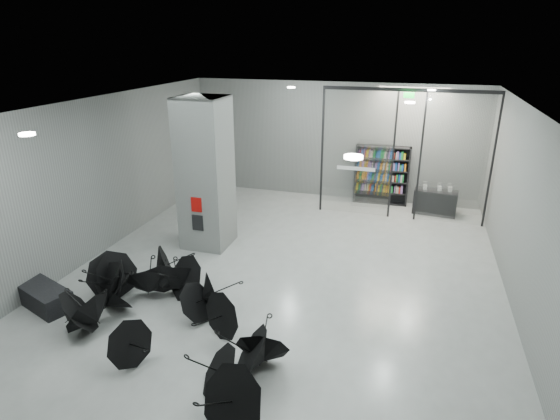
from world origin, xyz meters
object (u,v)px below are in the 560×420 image
(bench, at_px, (44,296))
(shop_counter, at_px, (435,202))
(bookshelf, at_px, (382,175))
(column, at_px, (205,174))
(umbrella_cluster, at_px, (161,311))

(bench, bearing_deg, shop_counter, 65.39)
(bench, distance_m, bookshelf, 10.71)
(column, xyz_separation_m, bookshelf, (4.22, 4.75, -1.00))
(umbrella_cluster, bearing_deg, bench, -177.41)
(bench, xyz_separation_m, umbrella_cluster, (2.73, 0.12, 0.08))
(bench, distance_m, shop_counter, 11.39)
(column, relative_size, bench, 2.86)
(column, bearing_deg, bench, -116.97)
(bookshelf, distance_m, umbrella_cluster, 9.27)
(bench, relative_size, umbrella_cluster, 0.25)
(bookshelf, xyz_separation_m, shop_counter, (1.79, -0.58, -0.60))
(column, relative_size, bookshelf, 2.01)
(bookshelf, relative_size, shop_counter, 1.50)
(column, relative_size, umbrella_cluster, 0.72)
(bookshelf, xyz_separation_m, umbrella_cluster, (-3.49, -8.56, -0.69))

